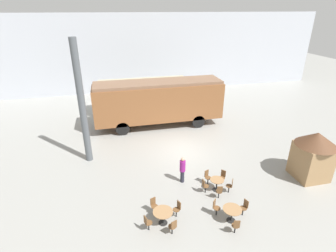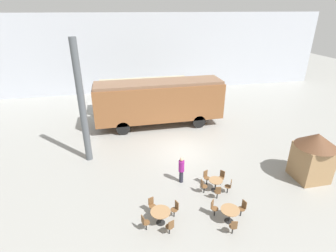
{
  "view_description": "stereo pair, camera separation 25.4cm",
  "coord_description": "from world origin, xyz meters",
  "px_view_note": "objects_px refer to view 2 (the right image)",
  "views": [
    {
      "loc": [
        -4.8,
        -15.95,
        9.51
      ],
      "look_at": [
        -0.9,
        1.0,
        1.6
      ],
      "focal_mm": 28.0,
      "sensor_mm": 36.0,
      "label": 1
    },
    {
      "loc": [
        -4.55,
        -16.0,
        9.51
      ],
      "look_at": [
        -0.9,
        1.0,
        1.6
      ],
      "focal_mm": 28.0,
      "sensor_mm": 36.0,
      "label": 2
    }
  ],
  "objects_px": {
    "passenger_coach_vintage": "(145,93)",
    "cafe_table_near": "(216,183)",
    "cafe_table_far": "(230,212)",
    "passenger_coach_wooden": "(159,100)",
    "cafe_table_mid": "(160,214)",
    "visitor_person": "(181,169)",
    "ticket_kiosk": "(314,154)",
    "cafe_chair_0": "(206,176)"
  },
  "relations": [
    {
      "from": "cafe_table_mid",
      "to": "cafe_table_near",
      "type": "bearing_deg",
      "value": 27.03
    },
    {
      "from": "ticket_kiosk",
      "to": "passenger_coach_vintage",
      "type": "bearing_deg",
      "value": 121.48
    },
    {
      "from": "passenger_coach_wooden",
      "to": "ticket_kiosk",
      "type": "distance_m",
      "value": 12.15
    },
    {
      "from": "passenger_coach_vintage",
      "to": "cafe_table_mid",
      "type": "height_order",
      "value": "passenger_coach_vintage"
    },
    {
      "from": "cafe_chair_0",
      "to": "cafe_table_far",
      "type": "bearing_deg",
      "value": -21.62
    },
    {
      "from": "cafe_table_near",
      "to": "ticket_kiosk",
      "type": "bearing_deg",
      "value": -0.44
    },
    {
      "from": "passenger_coach_vintage",
      "to": "cafe_table_near",
      "type": "bearing_deg",
      "value": -80.65
    },
    {
      "from": "passenger_coach_vintage",
      "to": "cafe_table_far",
      "type": "distance_m",
      "value": 15.85
    },
    {
      "from": "cafe_table_far",
      "to": "passenger_coach_wooden",
      "type": "bearing_deg",
      "value": 95.92
    },
    {
      "from": "cafe_chair_0",
      "to": "ticket_kiosk",
      "type": "height_order",
      "value": "ticket_kiosk"
    },
    {
      "from": "cafe_table_near",
      "to": "cafe_table_far",
      "type": "height_order",
      "value": "cafe_table_far"
    },
    {
      "from": "passenger_coach_wooden",
      "to": "cafe_table_far",
      "type": "height_order",
      "value": "passenger_coach_wooden"
    },
    {
      "from": "ticket_kiosk",
      "to": "cafe_table_near",
      "type": "bearing_deg",
      "value": 179.56
    },
    {
      "from": "passenger_coach_vintage",
      "to": "cafe_chair_0",
      "type": "height_order",
      "value": "passenger_coach_vintage"
    },
    {
      "from": "passenger_coach_wooden",
      "to": "cafe_table_near",
      "type": "bearing_deg",
      "value": -81.38
    },
    {
      "from": "cafe_chair_0",
      "to": "cafe_table_near",
      "type": "bearing_deg",
      "value": 0.0
    },
    {
      "from": "passenger_coach_vintage",
      "to": "visitor_person",
      "type": "height_order",
      "value": "passenger_coach_vintage"
    },
    {
      "from": "visitor_person",
      "to": "cafe_table_near",
      "type": "bearing_deg",
      "value": -35.34
    },
    {
      "from": "visitor_person",
      "to": "cafe_table_far",
      "type": "bearing_deg",
      "value": -67.59
    },
    {
      "from": "cafe_chair_0",
      "to": "cafe_table_mid",
      "type": "bearing_deg",
      "value": -75.43
    },
    {
      "from": "cafe_chair_0",
      "to": "ticket_kiosk",
      "type": "relative_size",
      "value": 0.29
    },
    {
      "from": "cafe_table_far",
      "to": "cafe_chair_0",
      "type": "relative_size",
      "value": 1.05
    },
    {
      "from": "cafe_table_near",
      "to": "visitor_person",
      "type": "xyz_separation_m",
      "value": [
        -1.68,
        1.19,
        0.37
      ]
    },
    {
      "from": "cafe_table_mid",
      "to": "cafe_table_far",
      "type": "height_order",
      "value": "cafe_table_far"
    },
    {
      "from": "cafe_chair_0",
      "to": "visitor_person",
      "type": "distance_m",
      "value": 1.52
    },
    {
      "from": "passenger_coach_wooden",
      "to": "cafe_table_far",
      "type": "relative_size",
      "value": 11.75
    },
    {
      "from": "passenger_coach_wooden",
      "to": "cafe_table_mid",
      "type": "distance_m",
      "value": 11.64
    },
    {
      "from": "passenger_coach_wooden",
      "to": "cafe_chair_0",
      "type": "xyz_separation_m",
      "value": [
        1.15,
        -8.85,
        -1.81
      ]
    },
    {
      "from": "cafe_table_mid",
      "to": "cafe_chair_0",
      "type": "xyz_separation_m",
      "value": [
        3.18,
        2.48,
        -0.07
      ]
    },
    {
      "from": "cafe_table_near",
      "to": "ticket_kiosk",
      "type": "relative_size",
      "value": 0.26
    },
    {
      "from": "cafe_table_near",
      "to": "ticket_kiosk",
      "type": "distance_m",
      "value": 6.09
    },
    {
      "from": "visitor_person",
      "to": "cafe_chair_0",
      "type": "bearing_deg",
      "value": -19.66
    },
    {
      "from": "cafe_table_mid",
      "to": "cafe_chair_0",
      "type": "bearing_deg",
      "value": 37.88
    },
    {
      "from": "passenger_coach_wooden",
      "to": "cafe_table_mid",
      "type": "xyz_separation_m",
      "value": [
        -2.04,
        -11.33,
        -1.74
      ]
    },
    {
      "from": "passenger_coach_vintage",
      "to": "cafe_table_mid",
      "type": "relative_size",
      "value": 8.99
    },
    {
      "from": "cafe_table_far",
      "to": "cafe_chair_0",
      "type": "xyz_separation_m",
      "value": [
        -0.09,
        3.07,
        -0.07
      ]
    },
    {
      "from": "passenger_coach_vintage",
      "to": "cafe_table_mid",
      "type": "xyz_separation_m",
      "value": [
        -1.29,
        -15.08,
        -1.27
      ]
    },
    {
      "from": "cafe_table_near",
      "to": "cafe_table_far",
      "type": "distance_m",
      "value": 2.38
    },
    {
      "from": "passenger_coach_vintage",
      "to": "cafe_table_near",
      "type": "distance_m",
      "value": 13.54
    },
    {
      "from": "cafe_table_mid",
      "to": "cafe_table_far",
      "type": "bearing_deg",
      "value": -10.27
    },
    {
      "from": "passenger_coach_vintage",
      "to": "cafe_chair_0",
      "type": "bearing_deg",
      "value": -81.47
    },
    {
      "from": "cafe_table_near",
      "to": "cafe_chair_0",
      "type": "relative_size",
      "value": 0.89
    }
  ]
}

